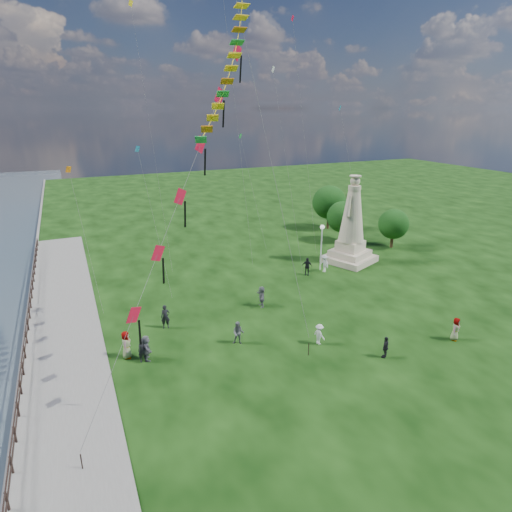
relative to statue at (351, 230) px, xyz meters
name	(u,v)px	position (x,y,z in m)	size (l,w,h in m)	color
waterfront	(44,365)	(-28.98, -7.89, -3.47)	(200.00, 200.00, 1.51)	#34414F
statue	(351,230)	(0.00, 0.00, 0.00)	(5.79, 5.79, 9.01)	beige
lamppost	(322,238)	(-4.09, -0.81, -0.08)	(0.43, 0.43, 4.61)	silver
tree_row	(346,211)	(5.17, 8.09, -0.17)	(7.49, 13.90, 5.77)	#382314
person_0	(143,350)	(-23.19, -10.18, -2.60)	(0.58, 0.38, 1.60)	black
person_1	(238,333)	(-16.87, -10.67, -2.58)	(0.80, 0.50, 1.65)	#595960
person_2	(319,334)	(-11.84, -12.92, -2.67)	(0.95, 0.49, 1.47)	silver
person_3	(386,347)	(-8.86, -16.11, -2.66)	(0.87, 0.45, 1.49)	black
person_4	(456,329)	(-2.96, -16.33, -2.57)	(0.81, 0.50, 1.66)	#595960
person_5	(146,348)	(-22.94, -10.09, -2.55)	(1.59, 0.68, 1.71)	#595960
person_6	(165,317)	(-20.87, -6.40, -2.51)	(0.65, 0.43, 1.79)	black
person_8	(324,263)	(-4.04, -1.43, -2.53)	(1.12, 0.58, 1.73)	silver
person_9	(307,266)	(-6.03, -1.46, -2.53)	(1.02, 0.52, 1.74)	black
person_10	(126,345)	(-24.06, -9.29, -2.47)	(0.91, 0.56, 1.86)	#595960
person_11	(262,296)	(-12.96, -6.00, -2.53)	(1.62, 0.70, 1.74)	#595960
red_kite_train	(189,178)	(-20.18, -12.27, 8.33)	(11.73, 9.35, 18.92)	black
small_kites	(230,115)	(-10.92, 5.85, 11.23)	(28.46, 14.59, 27.65)	#186B94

